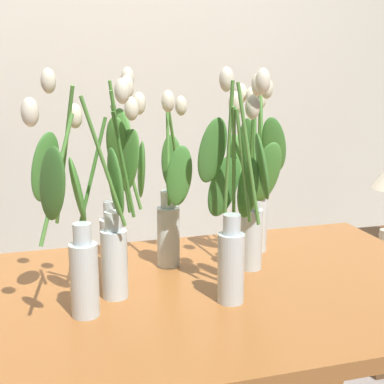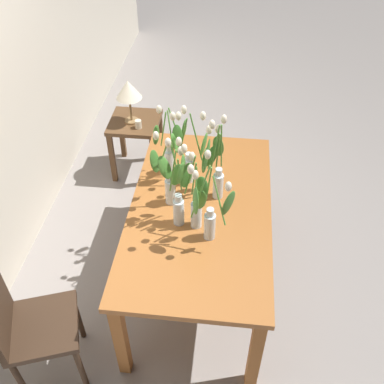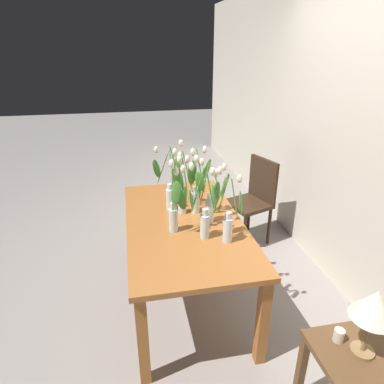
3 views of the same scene
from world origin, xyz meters
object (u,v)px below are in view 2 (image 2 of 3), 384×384
object	(u,v)px
tulip_vase_2	(215,167)
dining_chair	(24,323)
table_lamp	(128,91)
tulip_vase_3	(194,199)
tulip_vase_6	(170,181)
tulip_vase_5	(177,197)
tulip_vase_0	(189,159)
tulip_vase_1	(170,148)
side_table	(136,132)
dining_table	(200,218)
tulip_vase_4	(209,212)
pillar_candle	(138,124)

from	to	relation	value
tulip_vase_2	dining_chair	xyz separation A→B (m)	(-0.93, 0.98, -0.45)
dining_chair	table_lamp	distance (m)	2.05
tulip_vase_3	tulip_vase_6	bearing A→B (deg)	40.97
tulip_vase_5	dining_chair	xyz separation A→B (m)	(-0.68, 0.77, -0.41)
tulip_vase_2	dining_chair	world-z (taller)	tulip_vase_2
tulip_vase_0	tulip_vase_2	size ratio (longest dim) A/B	0.97
tulip_vase_0	tulip_vase_6	size ratio (longest dim) A/B	1.09
tulip_vase_1	table_lamp	distance (m)	1.02
dining_chair	side_table	world-z (taller)	dining_chair
tulip_vase_2	tulip_vase_5	xyz separation A→B (m)	(-0.26, 0.21, -0.04)
dining_table	dining_chair	size ratio (longest dim) A/B	1.72
tulip_vase_4	side_table	bearing A→B (deg)	27.62
tulip_vase_2	tulip_vase_6	xyz separation A→B (m)	(-0.10, 0.27, -0.06)
tulip_vase_6	tulip_vase_0	bearing A→B (deg)	-23.87
dining_table	side_table	world-z (taller)	dining_table
tulip_vase_5	tulip_vase_6	xyz separation A→B (m)	(0.16, 0.06, -0.02)
tulip_vase_1	tulip_vase_6	size ratio (longest dim) A/B	1.06
tulip_vase_5	side_table	bearing A→B (deg)	22.86
dining_table	tulip_vase_3	size ratio (longest dim) A/B	2.83
tulip_vase_2	table_lamp	distance (m)	1.35
tulip_vase_2	tulip_vase_0	bearing A→B (deg)	55.91
dining_table	pillar_candle	xyz separation A→B (m)	(1.13, 0.65, -0.06)
tulip_vase_2	table_lamp	xyz separation A→B (m)	(1.08, 0.80, -0.12)
pillar_candle	tulip_vase_6	bearing A→B (deg)	-157.59
tulip_vase_0	dining_chair	world-z (taller)	tulip_vase_0
dining_chair	pillar_candle	size ratio (longest dim) A/B	12.40
tulip_vase_6	tulip_vase_4	bearing A→B (deg)	-137.11
tulip_vase_3	side_table	xyz separation A→B (m)	(1.39, 0.68, -0.52)
dining_table	tulip_vase_3	distance (m)	0.34
dining_table	tulip_vase_2	world-z (taller)	tulip_vase_2
tulip_vase_0	tulip_vase_1	distance (m)	0.16
tulip_vase_0	table_lamp	world-z (taller)	tulip_vase_0
side_table	table_lamp	distance (m)	0.42
tulip_vase_4	tulip_vase_0	bearing A→B (deg)	18.81
tulip_vase_0	tulip_vase_6	xyz separation A→B (m)	(-0.22, 0.10, -0.01)
tulip_vase_2	side_table	distance (m)	1.45
dining_chair	tulip_vase_0	bearing A→B (deg)	-37.24
dining_chair	side_table	xyz separation A→B (m)	(2.03, -0.20, -0.09)
tulip_vase_4	side_table	world-z (taller)	tulip_vase_4
tulip_vase_0	tulip_vase_2	world-z (taller)	tulip_vase_2
dining_table	tulip_vase_1	world-z (taller)	tulip_vase_1
tulip_vase_6	dining_table	bearing A→B (deg)	-102.35
tulip_vase_6	dining_chair	bearing A→B (deg)	139.89
tulip_vase_6	pillar_candle	bearing A→B (deg)	22.41
tulip_vase_1	tulip_vase_4	bearing A→B (deg)	-152.09
dining_table	tulip_vase_5	size ratio (longest dim) A/B	2.74
tulip_vase_0	tulip_vase_5	distance (m)	0.38
tulip_vase_2	tulip_vase_4	size ratio (longest dim) A/B	1.00
tulip_vase_2	tulip_vase_3	world-z (taller)	tulip_vase_2
tulip_vase_1	tulip_vase_3	bearing A→B (deg)	-156.81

